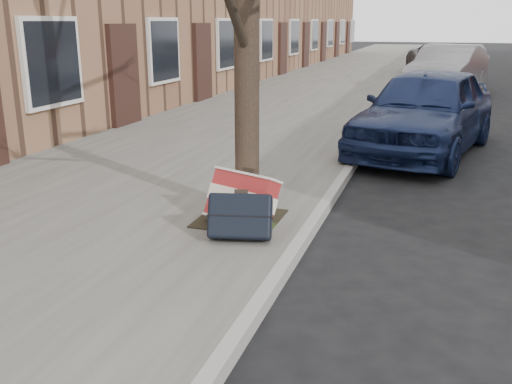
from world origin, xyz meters
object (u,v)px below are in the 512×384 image
(suitcase_red, at_px, (242,199))
(car_near_front, at_px, (426,110))
(suitcase_navy, at_px, (240,216))
(car_near_mid, at_px, (448,70))

(suitcase_red, distance_m, car_near_front, 4.93)
(suitcase_red, height_order, suitcase_navy, suitcase_red)
(suitcase_red, bearing_deg, suitcase_navy, -50.92)
(suitcase_red, relative_size, suitcase_navy, 1.20)
(suitcase_red, xyz_separation_m, car_near_mid, (1.97, 13.08, 0.33))
(suitcase_navy, height_order, car_near_front, car_near_front)
(suitcase_navy, bearing_deg, car_near_mid, 69.37)
(suitcase_navy, bearing_deg, suitcase_red, 94.52)
(car_near_front, distance_m, car_near_mid, 8.45)
(suitcase_red, distance_m, car_near_mid, 13.23)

